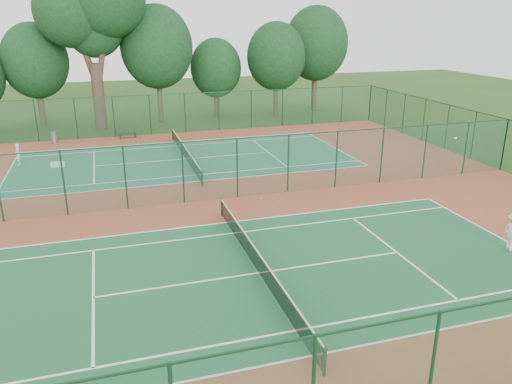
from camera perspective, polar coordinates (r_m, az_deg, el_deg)
The scene contains 18 objects.
ground at distance 28.44m, azimuth -5.12°, elevation -0.90°, with size 120.00×120.00×0.00m, color #264816.
red_pad at distance 28.44m, azimuth -5.12°, elevation -0.89°, with size 40.00×36.00×0.01m, color brown.
court_near at distance 20.46m, azimuth 0.27°, elevation -9.25°, with size 23.77×10.97×0.01m, color #1B5833.
court_far at distance 36.88m, azimuth -8.07°, elevation 3.76°, with size 23.77×10.97×0.01m, color #226B48.
fence_north at distance 45.20m, azimuth -10.06°, elevation 8.81°, with size 40.00×0.09×3.50m.
fence_east at distance 37.30m, azimuth 26.51°, elevation 4.85°, with size 0.09×36.00×3.50m.
fence_divider at distance 27.88m, azimuth -5.22°, elevation 2.49°, with size 40.00×0.09×3.50m.
tennis_net_near at distance 20.22m, azimuth 0.28°, elevation -7.93°, with size 0.10×12.90×0.97m.
tennis_net_far at distance 36.74m, azimuth -8.11°, elevation 4.56°, with size 0.10×12.90×0.97m.
player_far at distance 38.52m, azimuth -25.56°, elevation 3.89°, with size 0.56×0.37×1.53m, color silver.
trash_bin at distance 44.40m, azimuth -22.06°, elevation 5.80°, with size 0.51×0.51×0.92m, color slate.
bench at distance 44.23m, azimuth -14.42°, elevation 6.63°, with size 1.66×0.74×0.99m.
kit_bag at distance 37.18m, azimuth -21.70°, elevation 2.95°, with size 0.91×0.34×0.34m, color silver.
stray_ball_a at distance 29.43m, azimuth 3.63°, elevation -0.06°, with size 0.07×0.07×0.07m, color #B9D832.
stray_ball_b at distance 28.47m, azimuth 0.55°, elevation -0.69°, with size 0.08×0.08×0.08m, color #D5F238.
stray_ball_c at distance 27.49m, azimuth -14.08°, elevation -2.07°, with size 0.07×0.07×0.07m, color #C9E435.
big_tree at distance 48.18m, azimuth -18.34°, elevation 19.15°, with size 9.56×7.00×14.68m.
evergreen_row at distance 51.68m, azimuth -10.30°, elevation 8.11°, with size 39.00×5.00×12.00m, color black, non-canonical shape.
Camera 1 is at (-5.35, -26.15, 9.82)m, focal length 35.00 mm.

